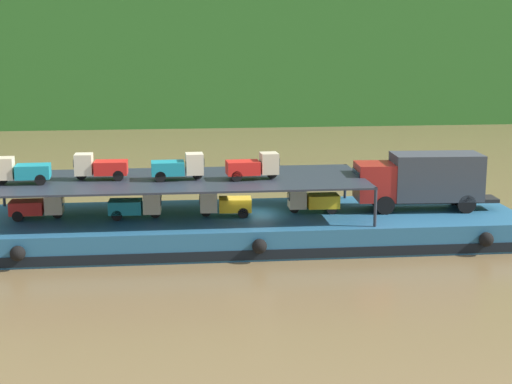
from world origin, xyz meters
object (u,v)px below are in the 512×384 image
mini_truck_upper_stern (22,171)px  mini_truck_lower_mid (225,203)px  mini_truck_upper_bow (253,166)px  cargo_barge (251,228)px  mini_truck_lower_fore (312,200)px  mini_truck_lower_stern (38,206)px  mini_truck_upper_mid (100,167)px  mini_truck_lower_aft (136,205)px  covered_lorry (422,179)px  mini_truck_upper_fore (178,167)px

mini_truck_upper_stern → mini_truck_lower_mid: bearing=0.7°
mini_truck_lower_mid → mini_truck_upper_bow: bearing=-5.9°
cargo_barge → mini_truck_lower_fore: bearing=0.5°
mini_truck_lower_stern → mini_truck_upper_mid: (3.28, 0.12, 2.00)m
mini_truck_lower_stern → mini_truck_upper_stern: bearing=-134.3°
mini_truck_upper_mid → mini_truck_lower_mid: bearing=-5.4°
cargo_barge → mini_truck_lower_aft: bearing=-177.4°
cargo_barge → covered_lorry: (9.43, 0.07, 2.45)m
mini_truck_lower_aft → mini_truck_upper_stern: bearing=-178.2°
mini_truck_upper_stern → mini_truck_upper_mid: same height
cargo_barge → mini_truck_upper_fore: 5.14m
cargo_barge → mini_truck_lower_fore: (3.36, 0.03, 1.44)m
mini_truck_lower_stern → mini_truck_upper_bow: size_ratio=0.98×
mini_truck_lower_aft → mini_truck_lower_mid: (4.64, -0.05, 0.00)m
covered_lorry → mini_truck_upper_stern: size_ratio=2.86×
cargo_barge → mini_truck_upper_mid: 8.61m
covered_lorry → mini_truck_lower_mid: (-10.85, -0.40, -1.00)m
mini_truck_upper_stern → mini_truck_upper_fore: 7.96m
mini_truck_upper_stern → cargo_barge: bearing=2.2°
mini_truck_lower_aft → mini_truck_upper_fore: size_ratio=1.00×
cargo_barge → mini_truck_lower_mid: bearing=-167.3°
mini_truck_lower_aft → mini_truck_lower_stern: bearing=175.1°
mini_truck_lower_stern → cargo_barge: bearing=-0.9°
mini_truck_upper_fore → mini_truck_upper_stern: bearing=-178.2°
mini_truck_lower_stern → mini_truck_upper_bow: mini_truck_upper_bow is taller
mini_truck_lower_stern → mini_truck_lower_mid: size_ratio=0.98×
mini_truck_lower_mid → mini_truck_upper_fore: mini_truck_upper_fore is taller
mini_truck_lower_stern → mini_truck_upper_fore: mini_truck_upper_fore is taller
mini_truck_lower_fore → mini_truck_upper_bow: (-3.26, -0.51, 2.00)m
mini_truck_lower_stern → mini_truck_upper_fore: 7.63m
mini_truck_lower_stern → mini_truck_upper_stern: 2.18m
mini_truck_upper_stern → mini_truck_upper_bow: same height
covered_lorry → mini_truck_upper_stern: 21.23m
cargo_barge → mini_truck_upper_bow: 3.48m
mini_truck_lower_mid → mini_truck_upper_bow: size_ratio=1.00×
cargo_barge → mini_truck_upper_mid: mini_truck_upper_mid is taller
covered_lorry → mini_truck_lower_aft: (-15.49, -0.35, -1.00)m
cargo_barge → mini_truck_upper_mid: (-7.89, 0.29, 3.44)m
covered_lorry → cargo_barge: bearing=-179.5°
covered_lorry → mini_truck_upper_bow: bearing=-176.6°
mini_truck_lower_fore → mini_truck_upper_stern: bearing=-178.2°
mini_truck_lower_stern → mini_truck_lower_fore: bearing=-0.5°
mini_truck_lower_mid → cargo_barge: bearing=12.7°
covered_lorry → mini_truck_upper_bow: (-9.33, -0.55, 1.00)m
mini_truck_lower_stern → mini_truck_lower_mid: same height
covered_lorry → mini_truck_lower_fore: bearing=-179.6°
mini_truck_upper_mid → mini_truck_upper_fore: size_ratio=1.00×
mini_truck_lower_aft → mini_truck_lower_fore: size_ratio=1.01×
mini_truck_lower_mid → mini_truck_upper_fore: bearing=177.1°
covered_lorry → mini_truck_lower_aft: size_ratio=2.85×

